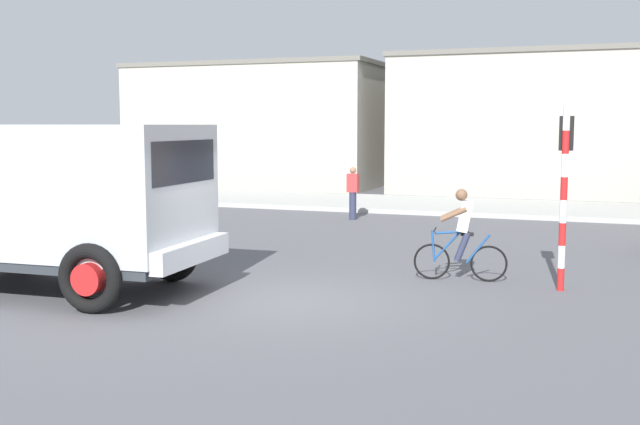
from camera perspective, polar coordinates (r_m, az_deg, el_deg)
name	(u,v)px	position (r m, az deg, el deg)	size (l,w,h in m)	color
ground_plane	(282,302)	(12.65, -2.86, -6.67)	(120.00, 120.00, 0.00)	#56565B
sidewalk_far	(453,206)	(27.05, 9.93, 0.49)	(80.00, 5.00, 0.16)	#ADADA8
truck_foreground	(53,196)	(14.06, -19.34, 1.18)	(5.54, 3.04, 2.90)	#B2B7BC
cyclist	(461,235)	(14.42, 10.51, -1.65)	(1.72, 0.54, 1.72)	black
traffic_light_pole	(565,173)	(13.93, 17.81, 2.84)	(0.24, 0.43, 3.20)	red
pedestrian_near_kerb	(353,192)	(23.37, 2.47, 1.52)	(0.34, 0.22, 1.62)	#2D334C
building_corner_left	(260,125)	(37.07, -4.54, 6.52)	(11.98, 5.99, 5.76)	#B2AD9E
building_mid_block	(518,124)	(34.87, 14.55, 6.45)	(10.11, 8.04, 5.90)	#B2AD9E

